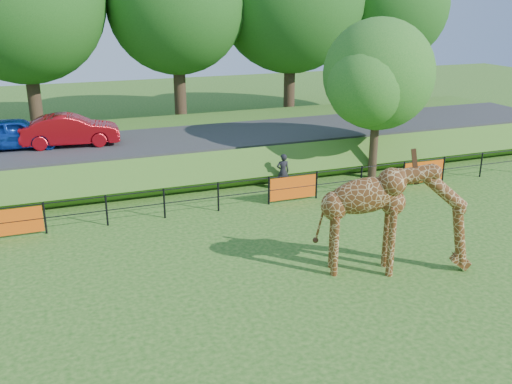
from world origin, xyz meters
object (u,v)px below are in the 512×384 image
car_red (70,130)px  visitor (283,172)px  car_blue (17,133)px  tree_east (380,79)px  giraffe (396,219)px

car_red → visitor: car_red is taller
car_blue → tree_east: 15.36m
car_red → tree_east: tree_east is taller
car_blue → tree_east: (14.37, -4.95, 2.21)m
car_red → tree_east: 13.28m
visitor → tree_east: tree_east is taller
car_blue → tree_east: tree_east is taller
giraffe → tree_east: size_ratio=0.66×
car_red → visitor: size_ratio=2.74×
car_blue → car_red: 2.15m
car_red → visitor: (7.88, -4.76, -1.35)m
car_blue → car_red: bearing=-93.7°
giraffe → car_red: (-7.87, 12.72, 0.49)m
giraffe → visitor: (0.01, 7.95, -0.86)m
car_red → visitor: 9.30m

